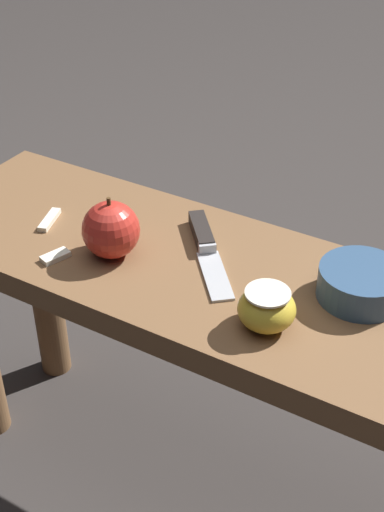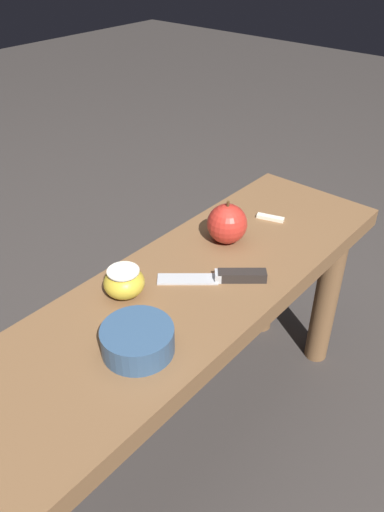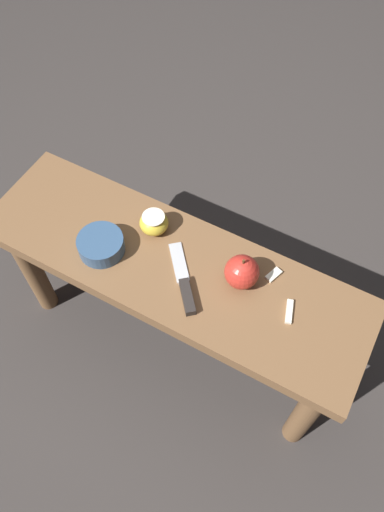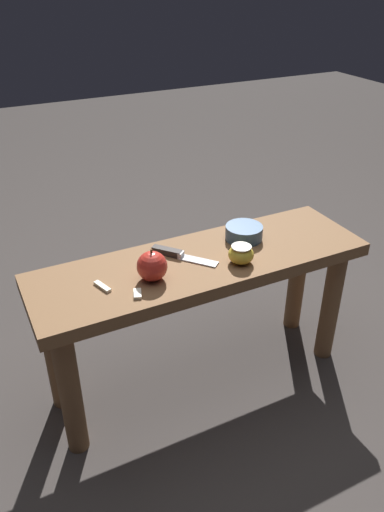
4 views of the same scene
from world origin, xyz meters
name	(u,v)px [view 2 (image 2 of 4)]	position (x,y,z in m)	size (l,w,h in m)	color
ground_plane	(188,440)	(0.00, 0.00, 0.00)	(8.00, 8.00, 0.00)	#383330
wooden_bench	(187,325)	(0.00, 0.00, 0.37)	(1.01, 0.31, 0.47)	brown
knife	(228,277)	(0.06, -0.05, 0.48)	(0.15, 0.17, 0.02)	#B7BABF
apple_whole	(227,224)	(0.17, 0.04, 0.51)	(0.08, 0.08, 0.09)	red
apple_cut	(124,282)	(-0.09, 0.07, 0.50)	(0.07, 0.07, 0.05)	gold
apple_slice_near_knife	(270,218)	(0.31, 0.02, 0.47)	(0.03, 0.06, 0.01)	white
apple_slice_center	(225,219)	(0.24, 0.09, 0.47)	(0.03, 0.05, 0.01)	white
bowl	(138,340)	(-0.17, -0.05, 0.49)	(0.12, 0.12, 0.04)	#335175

